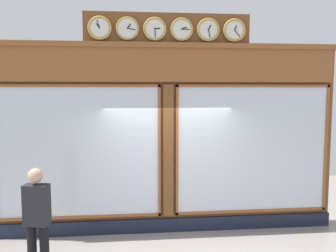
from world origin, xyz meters
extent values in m
cube|color=brown|center=(0.00, -0.15, 1.82)|extent=(6.78, 0.30, 3.65)
cube|color=#191E33|center=(0.00, 0.02, 0.14)|extent=(6.78, 0.08, 0.28)
cube|color=brown|center=(0.00, 0.04, 3.33)|extent=(6.65, 0.08, 0.65)
cube|color=brown|center=(0.00, 0.02, 3.70)|extent=(6.92, 0.20, 0.10)
cube|color=silver|center=(-1.72, 0.01, 1.65)|extent=(3.04, 0.02, 2.50)
cube|color=brown|center=(-1.72, 0.04, 2.93)|extent=(3.14, 0.04, 0.05)
cube|color=brown|center=(-1.72, 0.04, 0.37)|extent=(3.14, 0.04, 0.05)
cube|color=brown|center=(-3.27, 0.04, 1.65)|extent=(0.05, 0.04, 2.60)
cube|color=brown|center=(-0.18, 0.04, 1.65)|extent=(0.05, 0.04, 2.60)
cube|color=silver|center=(1.72, 0.01, 1.65)|extent=(3.04, 0.02, 2.50)
cube|color=brown|center=(1.72, 0.04, 2.93)|extent=(3.14, 0.04, 0.05)
cube|color=brown|center=(1.72, 0.04, 0.37)|extent=(3.14, 0.04, 0.05)
cube|color=brown|center=(0.18, 0.04, 1.65)|extent=(0.05, 0.04, 2.60)
cube|color=brown|center=(0.00, 0.03, 1.65)|extent=(0.20, 0.10, 2.60)
cube|color=brown|center=(0.00, -0.02, 4.00)|extent=(3.21, 0.06, 0.64)
cylinder|color=white|center=(-1.29, 0.06, 4.00)|extent=(0.36, 0.02, 0.36)
torus|color=#B79347|center=(-1.29, 0.06, 4.00)|extent=(0.45, 0.05, 0.45)
cube|color=black|center=(-1.31, 0.07, 4.04)|extent=(0.06, 0.01, 0.10)
cube|color=black|center=(-1.34, 0.07, 3.94)|extent=(0.11, 0.01, 0.12)
sphere|color=black|center=(-1.29, 0.08, 4.00)|extent=(0.02, 0.02, 0.02)
cylinder|color=white|center=(-0.77, 0.06, 4.00)|extent=(0.36, 0.02, 0.36)
torus|color=#B79347|center=(-0.77, 0.06, 4.00)|extent=(0.45, 0.05, 0.45)
cube|color=black|center=(-0.80, 0.07, 4.04)|extent=(0.06, 0.01, 0.10)
cube|color=black|center=(-0.79, 0.07, 3.92)|extent=(0.05, 0.01, 0.15)
sphere|color=black|center=(-0.77, 0.08, 4.00)|extent=(0.02, 0.02, 0.02)
cylinder|color=white|center=(-0.26, 0.06, 4.00)|extent=(0.36, 0.02, 0.36)
torus|color=#B79347|center=(-0.26, 0.06, 4.00)|extent=(0.44, 0.04, 0.44)
cube|color=black|center=(-0.30, 0.07, 4.02)|extent=(0.10, 0.01, 0.06)
cube|color=black|center=(-0.33, 0.07, 4.00)|extent=(0.15, 0.01, 0.01)
sphere|color=black|center=(-0.26, 0.08, 4.00)|extent=(0.02, 0.02, 0.02)
cylinder|color=white|center=(0.26, 0.06, 4.00)|extent=(0.36, 0.02, 0.36)
torus|color=#B79347|center=(0.26, 0.06, 4.00)|extent=(0.45, 0.05, 0.45)
cube|color=black|center=(0.21, 0.07, 4.00)|extent=(0.10, 0.01, 0.03)
cube|color=black|center=(0.25, 0.07, 3.92)|extent=(0.02, 0.01, 0.15)
sphere|color=black|center=(0.26, 0.08, 4.00)|extent=(0.02, 0.02, 0.02)
cylinder|color=white|center=(0.77, 0.06, 4.00)|extent=(0.36, 0.02, 0.36)
torus|color=#B79347|center=(0.77, 0.06, 4.00)|extent=(0.44, 0.04, 0.44)
cube|color=black|center=(0.74, 0.07, 4.04)|extent=(0.07, 0.01, 0.09)
cube|color=black|center=(0.70, 0.07, 3.98)|extent=(0.15, 0.01, 0.04)
sphere|color=black|center=(0.77, 0.08, 4.00)|extent=(0.02, 0.02, 0.02)
cylinder|color=white|center=(1.29, 0.06, 4.00)|extent=(0.36, 0.02, 0.36)
torus|color=#B79347|center=(1.29, 0.06, 4.00)|extent=(0.45, 0.05, 0.45)
cube|color=black|center=(1.32, 0.07, 4.04)|extent=(0.07, 0.01, 0.09)
cube|color=black|center=(1.31, 0.07, 4.07)|extent=(0.06, 0.01, 0.15)
sphere|color=black|center=(1.29, 0.08, 4.00)|extent=(0.02, 0.02, 0.02)
cylinder|color=black|center=(2.25, 1.55, 0.41)|extent=(0.14, 0.14, 0.82)
cylinder|color=black|center=(2.05, 1.59, 0.41)|extent=(0.14, 0.14, 0.82)
cube|color=#232328|center=(2.15, 1.57, 1.13)|extent=(0.40, 0.29, 0.62)
sphere|color=tan|center=(2.15, 1.57, 1.58)|extent=(0.22, 0.22, 0.22)
camera|label=1|loc=(0.74, 7.06, 2.85)|focal=38.90mm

